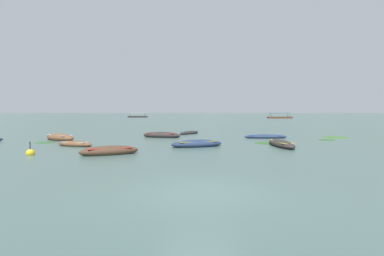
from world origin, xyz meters
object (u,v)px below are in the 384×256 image
object	(u,v)px
rowboat_3	(75,144)
rowboat_5	(162,135)
rowboat_1	(197,144)
rowboat_6	(189,133)
ferry_2	(280,117)
ferry_0	(138,117)
rowboat_2	(281,144)
rowboat_0	(60,138)
rowboat_4	(109,151)
rowboat_10	(265,137)
mooring_buoy	(30,153)

from	to	relation	value
rowboat_3	rowboat_5	world-z (taller)	rowboat_5
rowboat_1	rowboat_6	bearing A→B (deg)	91.12
rowboat_3	rowboat_6	size ratio (longest dim) A/B	0.98
ferry_2	rowboat_5	bearing A→B (deg)	-115.75
rowboat_5	ferry_0	bearing A→B (deg)	99.90
rowboat_1	rowboat_2	xyz separation A→B (m)	(6.42, -0.07, -0.02)
rowboat_0	rowboat_4	xyz separation A→B (m)	(6.88, -9.21, -0.03)
rowboat_10	rowboat_4	bearing A→B (deg)	-140.52
ferry_0	rowboat_4	bearing A→B (deg)	-82.04
rowboat_3	rowboat_10	distance (m)	17.71
rowboat_4	rowboat_10	distance (m)	16.68
rowboat_1	ferry_2	size ratio (longest dim) A/B	0.40
rowboat_2	rowboat_5	distance (m)	12.64
rowboat_2	mooring_buoy	size ratio (longest dim) A/B	4.72
rowboat_4	ferry_2	world-z (taller)	ferry_2
rowboat_3	rowboat_6	world-z (taller)	rowboat_3
rowboat_2	rowboat_10	xyz separation A→B (m)	(0.86, 6.92, -0.04)
rowboat_3	rowboat_4	distance (m)	5.79
rowboat_2	ferry_2	distance (m)	107.15
rowboat_4	ferry_0	bearing A→B (deg)	97.96
rowboat_5	mooring_buoy	bearing A→B (deg)	-121.11
rowboat_0	rowboat_1	world-z (taller)	rowboat_0
rowboat_1	rowboat_2	bearing A→B (deg)	-0.62
rowboat_1	rowboat_4	xyz separation A→B (m)	(-5.60, -3.76, 0.00)
rowboat_4	rowboat_6	distance (m)	17.23
rowboat_0	rowboat_5	bearing A→B (deg)	15.98
rowboat_3	ferry_0	distance (m)	124.75
ferry_2	rowboat_2	bearing A→B (deg)	-109.19
rowboat_10	ferry_0	size ratio (longest dim) A/B	0.42
rowboat_6	ferry_2	xyz separation A→B (m)	(41.89, 88.50, 0.30)
rowboat_4	mooring_buoy	distance (m)	4.78
rowboat_3	mooring_buoy	xyz separation A→B (m)	(-1.06, -4.44, -0.05)
rowboat_3	rowboat_10	size ratio (longest dim) A/B	0.75
rowboat_1	rowboat_6	world-z (taller)	rowboat_1
rowboat_1	mooring_buoy	size ratio (longest dim) A/B	4.42
rowboat_3	ferry_0	xyz separation A→B (m)	(-14.22, 123.93, 0.28)
rowboat_5	rowboat_10	bearing A→B (deg)	-6.80
ferry_2	rowboat_6	bearing A→B (deg)	-115.33
rowboat_2	rowboat_3	size ratio (longest dim) A/B	1.38
rowboat_2	mooring_buoy	bearing A→B (deg)	-167.62
rowboat_0	rowboat_2	world-z (taller)	rowboat_0
rowboat_3	ferry_2	xyz separation A→B (m)	(50.96, 100.45, 0.28)
rowboat_5	rowboat_10	world-z (taller)	rowboat_5
rowboat_2	ferry_0	xyz separation A→B (m)	(-29.97, 124.68, 0.25)
rowboat_5	ferry_2	size ratio (longest dim) A/B	0.41
rowboat_2	rowboat_6	distance (m)	14.34
ferry_0	rowboat_10	bearing A→B (deg)	-75.33
rowboat_3	rowboat_6	bearing A→B (deg)	52.78
rowboat_6	mooring_buoy	xyz separation A→B (m)	(-10.13, -16.38, -0.04)
rowboat_0	rowboat_2	size ratio (longest dim) A/B	0.89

